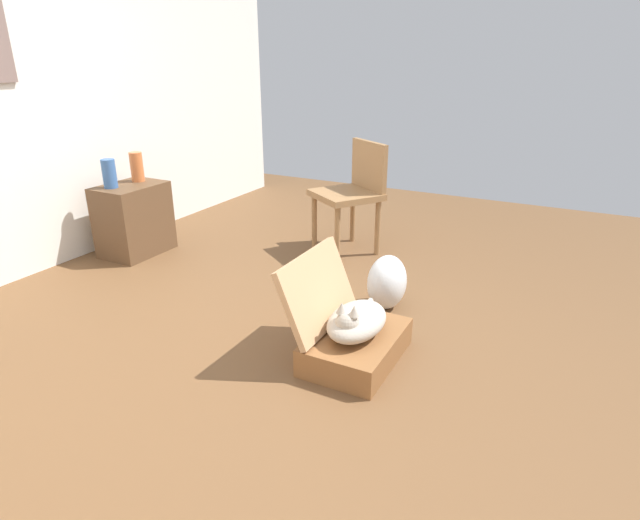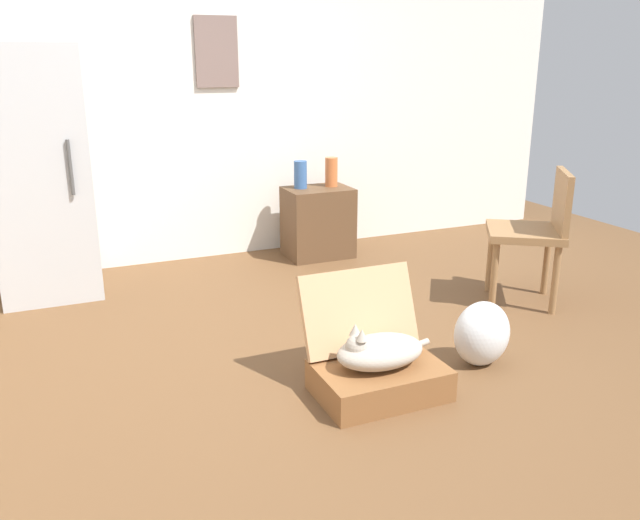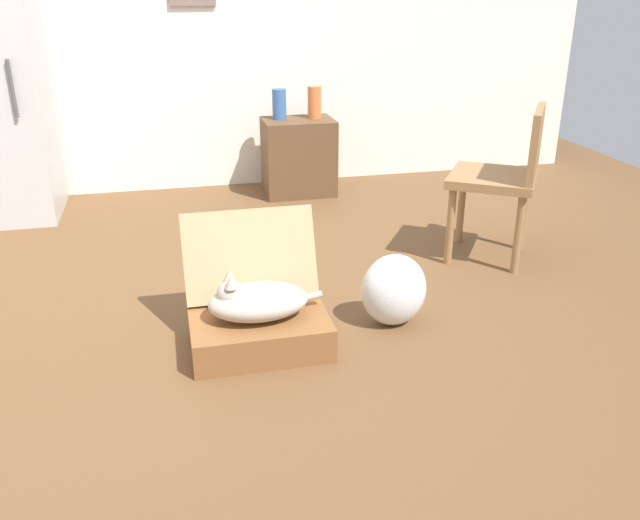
{
  "view_description": "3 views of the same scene",
  "coord_description": "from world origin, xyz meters",
  "px_view_note": "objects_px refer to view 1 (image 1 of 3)",
  "views": [
    {
      "loc": [
        -2.1,
        -1.36,
        1.53
      ],
      "look_at": [
        0.29,
        -0.11,
        0.46
      ],
      "focal_mm": 29.06,
      "sensor_mm": 36.0,
      "label": 1
    },
    {
      "loc": [
        -1.27,
        -2.91,
        1.57
      ],
      "look_at": [
        0.05,
        0.15,
        0.54
      ],
      "focal_mm": 36.54,
      "sensor_mm": 36.0,
      "label": 2
    },
    {
      "loc": [
        -0.22,
        -3.0,
        1.53
      ],
      "look_at": [
        0.47,
        -0.12,
        0.27
      ],
      "focal_mm": 37.1,
      "sensor_mm": 36.0,
      "label": 3
    }
  ],
  "objects_px": {
    "suitcase_base": "(356,346)",
    "cat": "(356,321)",
    "plastic_bag_white": "(387,282)",
    "chair": "(353,190)",
    "side_table": "(134,219)",
    "vase_tall": "(109,174)",
    "vase_short": "(137,167)"
  },
  "relations": [
    {
      "from": "suitcase_base",
      "to": "vase_short",
      "type": "xyz_separation_m",
      "value": [
        0.78,
        2.3,
        0.61
      ]
    },
    {
      "from": "cat",
      "to": "vase_short",
      "type": "distance_m",
      "value": 2.47
    },
    {
      "from": "vase_tall",
      "to": "suitcase_base",
      "type": "bearing_deg",
      "value": -102.56
    },
    {
      "from": "chair",
      "to": "side_table",
      "type": "bearing_deg",
      "value": -116.54
    },
    {
      "from": "suitcase_base",
      "to": "vase_short",
      "type": "height_order",
      "value": "vase_short"
    },
    {
      "from": "suitcase_base",
      "to": "cat",
      "type": "bearing_deg",
      "value": 177.97
    },
    {
      "from": "plastic_bag_white",
      "to": "chair",
      "type": "xyz_separation_m",
      "value": [
        0.87,
        0.64,
        0.33
      ]
    },
    {
      "from": "suitcase_base",
      "to": "plastic_bag_white",
      "type": "xyz_separation_m",
      "value": [
        0.66,
        0.08,
        0.1
      ]
    },
    {
      "from": "suitcase_base",
      "to": "side_table",
      "type": "xyz_separation_m",
      "value": [
        0.65,
        2.26,
        0.21
      ]
    },
    {
      "from": "plastic_bag_white",
      "to": "chair",
      "type": "relative_size",
      "value": 0.4
    },
    {
      "from": "suitcase_base",
      "to": "vase_tall",
      "type": "relative_size",
      "value": 2.77
    },
    {
      "from": "cat",
      "to": "chair",
      "type": "relative_size",
      "value": 0.58
    },
    {
      "from": "suitcase_base",
      "to": "plastic_bag_white",
      "type": "relative_size",
      "value": 1.72
    },
    {
      "from": "vase_short",
      "to": "chair",
      "type": "xyz_separation_m",
      "value": [
        0.75,
        -1.58,
        -0.18
      ]
    },
    {
      "from": "vase_short",
      "to": "plastic_bag_white",
      "type": "bearing_deg",
      "value": -93.19
    },
    {
      "from": "side_table",
      "to": "chair",
      "type": "relative_size",
      "value": 0.64
    },
    {
      "from": "side_table",
      "to": "vase_tall",
      "type": "relative_size",
      "value": 2.59
    },
    {
      "from": "vase_tall",
      "to": "chair",
      "type": "height_order",
      "value": "chair"
    },
    {
      "from": "plastic_bag_white",
      "to": "cat",
      "type": "bearing_deg",
      "value": -173.41
    },
    {
      "from": "suitcase_base",
      "to": "cat",
      "type": "distance_m",
      "value": 0.16
    },
    {
      "from": "chair",
      "to": "suitcase_base",
      "type": "bearing_deg",
      "value": -31.13
    },
    {
      "from": "cat",
      "to": "side_table",
      "type": "distance_m",
      "value": 2.36
    },
    {
      "from": "plastic_bag_white",
      "to": "chair",
      "type": "height_order",
      "value": "chair"
    },
    {
      "from": "suitcase_base",
      "to": "vase_tall",
      "type": "distance_m",
      "value": 2.45
    },
    {
      "from": "side_table",
      "to": "vase_tall",
      "type": "distance_m",
      "value": 0.42
    },
    {
      "from": "side_table",
      "to": "vase_tall",
      "type": "xyz_separation_m",
      "value": [
        -0.13,
        0.05,
        0.4
      ]
    },
    {
      "from": "suitcase_base",
      "to": "chair",
      "type": "bearing_deg",
      "value": 25.06
    },
    {
      "from": "cat",
      "to": "side_table",
      "type": "xyz_separation_m",
      "value": [
        0.66,
        2.26,
        0.05
      ]
    },
    {
      "from": "suitcase_base",
      "to": "cat",
      "type": "relative_size",
      "value": 1.18
    },
    {
      "from": "plastic_bag_white",
      "to": "vase_tall",
      "type": "xyz_separation_m",
      "value": [
        -0.14,
        2.24,
        0.5
      ]
    },
    {
      "from": "suitcase_base",
      "to": "vase_tall",
      "type": "xyz_separation_m",
      "value": [
        0.52,
        2.31,
        0.6
      ]
    },
    {
      "from": "vase_short",
      "to": "side_table",
      "type": "bearing_deg",
      "value": -166.78
    }
  ]
}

